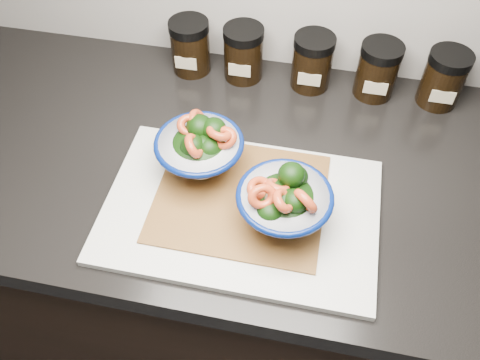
% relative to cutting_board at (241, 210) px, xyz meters
% --- Properties ---
extents(cabinet, '(3.43, 0.58, 0.86)m').
position_rel_cutting_board_xyz_m(cabinet, '(0.11, 0.11, -0.48)').
color(cabinet, black).
rests_on(cabinet, ground).
extents(countertop, '(3.50, 0.60, 0.04)m').
position_rel_cutting_board_xyz_m(countertop, '(0.11, 0.11, -0.03)').
color(countertop, black).
rests_on(countertop, cabinet).
extents(cutting_board, '(0.45, 0.30, 0.01)m').
position_rel_cutting_board_xyz_m(cutting_board, '(0.00, 0.00, 0.00)').
color(cutting_board, silver).
rests_on(cutting_board, countertop).
extents(bamboo_mat, '(0.28, 0.24, 0.00)m').
position_rel_cutting_board_xyz_m(bamboo_mat, '(-0.01, 0.02, 0.01)').
color(bamboo_mat, '#97622D').
rests_on(bamboo_mat, cutting_board).
extents(bowl_left, '(0.15, 0.15, 0.11)m').
position_rel_cutting_board_xyz_m(bowl_left, '(-0.08, 0.07, 0.06)').
color(bowl_left, white).
rests_on(bowl_left, bamboo_mat).
extents(bowl_right, '(0.15, 0.15, 0.11)m').
position_rel_cutting_board_xyz_m(bowl_right, '(0.07, -0.01, 0.06)').
color(bowl_right, white).
rests_on(bowl_right, bamboo_mat).
extents(spice_jar_a, '(0.08, 0.08, 0.11)m').
position_rel_cutting_board_xyz_m(spice_jar_a, '(-0.18, 0.35, 0.05)').
color(spice_jar_a, black).
rests_on(spice_jar_a, countertop).
extents(spice_jar_b, '(0.08, 0.08, 0.11)m').
position_rel_cutting_board_xyz_m(spice_jar_b, '(-0.07, 0.35, 0.05)').
color(spice_jar_b, black).
rests_on(spice_jar_b, countertop).
extents(spice_jar_c, '(0.08, 0.08, 0.11)m').
position_rel_cutting_board_xyz_m(spice_jar_c, '(0.07, 0.35, 0.05)').
color(spice_jar_c, black).
rests_on(spice_jar_c, countertop).
extents(spice_jar_d, '(0.08, 0.08, 0.11)m').
position_rel_cutting_board_xyz_m(spice_jar_d, '(0.20, 0.35, 0.05)').
color(spice_jar_d, black).
rests_on(spice_jar_d, countertop).
extents(spice_jar_e, '(0.08, 0.08, 0.11)m').
position_rel_cutting_board_xyz_m(spice_jar_e, '(0.33, 0.35, 0.05)').
color(spice_jar_e, black).
rests_on(spice_jar_e, countertop).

